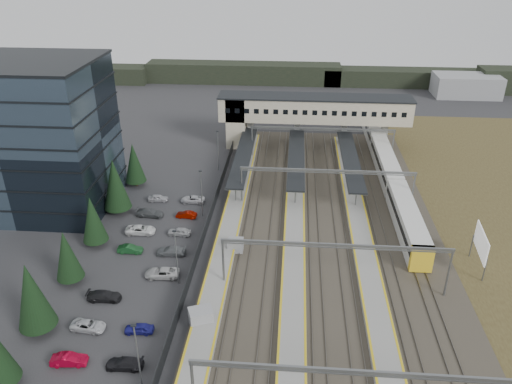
# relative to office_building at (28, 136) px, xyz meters

# --- Properties ---
(ground) EXTENTS (220.00, 220.00, 0.00)m
(ground) POSITION_rel_office_building_xyz_m (36.00, -12.00, -12.19)
(ground) COLOR #2B2B2D
(ground) RESTS_ON ground
(office_building) EXTENTS (24.30, 18.30, 24.30)m
(office_building) POSITION_rel_office_building_xyz_m (0.00, 0.00, 0.00)
(office_building) COLOR #3C4F60
(office_building) RESTS_ON ground
(conifer_row) EXTENTS (4.42, 49.82, 9.50)m
(conifer_row) POSITION_rel_office_building_xyz_m (14.00, -15.86, -7.36)
(conifer_row) COLOR black
(conifer_row) RESTS_ON ground
(car_park) EXTENTS (10.71, 44.39, 1.29)m
(car_park) POSITION_rel_office_building_xyz_m (22.51, -17.81, -11.59)
(car_park) COLOR silver
(car_park) RESTS_ON ground
(lampposts) EXTENTS (0.50, 53.25, 8.07)m
(lampposts) POSITION_rel_office_building_xyz_m (28.00, -10.75, -7.86)
(lampposts) COLOR slate
(lampposts) RESTS_ON ground
(fence) EXTENTS (0.08, 90.00, 2.00)m
(fence) POSITION_rel_office_building_xyz_m (29.50, -7.00, -11.19)
(fence) COLOR #26282B
(fence) RESTS_ON ground
(relay_cabin_near) EXTENTS (3.24, 2.85, 2.25)m
(relay_cabin_near) POSITION_rel_office_building_xyz_m (32.38, -27.64, -11.07)
(relay_cabin_near) COLOR gray
(relay_cabin_near) RESTS_ON ground
(relay_cabin_far) EXTENTS (2.19, 1.83, 2.00)m
(relay_cabin_far) POSITION_rel_office_building_xyz_m (34.59, -11.98, -11.19)
(relay_cabin_far) COLOR gray
(relay_cabin_far) RESTS_ON ground
(rail_corridor) EXTENTS (34.00, 90.00, 0.92)m
(rail_corridor) POSITION_rel_office_building_xyz_m (45.34, -7.00, -11.90)
(rail_corridor) COLOR #3A362B
(rail_corridor) RESTS_ON ground
(canopies) EXTENTS (23.10, 30.00, 3.28)m
(canopies) POSITION_rel_office_building_xyz_m (43.00, 15.00, -8.27)
(canopies) COLOR black
(canopies) RESTS_ON ground
(footbridge) EXTENTS (40.40, 6.40, 11.20)m
(footbridge) POSITION_rel_office_building_xyz_m (43.70, 30.00, -4.26)
(footbridge) COLOR #ACA68A
(footbridge) RESTS_ON ground
(gantries) EXTENTS (28.40, 62.28, 7.17)m
(gantries) POSITION_rel_office_building_xyz_m (48.00, -9.00, -6.20)
(gantries) COLOR slate
(gantries) RESTS_ON ground
(train) EXTENTS (3.04, 63.56, 3.83)m
(train) POSITION_rel_office_building_xyz_m (60.00, 16.10, -10.01)
(train) COLOR silver
(train) RESTS_ON ground
(billboard) EXTENTS (0.81, 6.67, 5.81)m
(billboard) POSITION_rel_office_building_xyz_m (67.88, -13.47, -8.24)
(billboard) COLOR slate
(billboard) RESTS_ON ground
(treeline_far) EXTENTS (170.00, 19.00, 7.00)m
(treeline_far) POSITION_rel_office_building_xyz_m (59.81, 80.28, -9.24)
(treeline_far) COLOR black
(treeline_far) RESTS_ON ground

